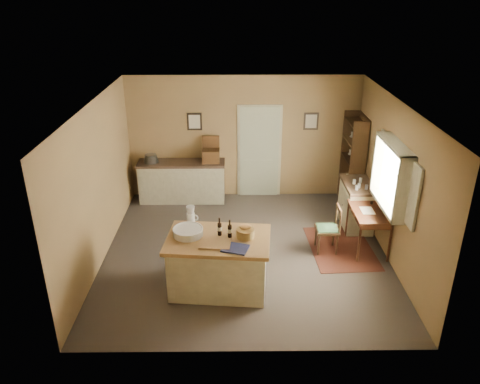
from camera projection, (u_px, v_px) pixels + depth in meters
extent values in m
plane|color=#4C413A|center=(246.00, 251.00, 8.45)|extent=(5.00, 5.00, 0.00)
cube|color=olive|center=(243.00, 138.00, 10.18)|extent=(5.00, 0.10, 2.70)
cube|color=olive|center=(251.00, 265.00, 5.62)|extent=(5.00, 0.10, 2.70)
cube|color=olive|center=(98.00, 184.00, 7.87)|extent=(0.10, 5.00, 2.70)
cube|color=olive|center=(393.00, 182.00, 7.92)|extent=(0.10, 5.00, 2.70)
plane|color=silver|center=(246.00, 104.00, 7.34)|extent=(5.00, 5.00, 0.00)
cube|color=#ADB697|center=(259.00, 151.00, 10.27)|extent=(0.97, 0.06, 2.11)
cube|color=black|center=(194.00, 122.00, 9.99)|extent=(0.32, 0.02, 0.38)
cube|color=beige|center=(194.00, 122.00, 9.98)|extent=(0.24, 0.01, 0.30)
cube|color=black|center=(311.00, 121.00, 10.02)|extent=(0.32, 0.02, 0.38)
cube|color=beige|center=(311.00, 121.00, 10.01)|extent=(0.24, 0.01, 0.30)
cube|color=beige|center=(387.00, 205.00, 7.87)|extent=(0.25, 1.32, 0.06)
cube|color=beige|center=(395.00, 145.00, 7.44)|extent=(0.25, 1.32, 0.06)
cube|color=white|center=(398.00, 176.00, 7.66)|extent=(0.01, 1.20, 1.00)
cube|color=beige|center=(414.00, 197.00, 6.91)|extent=(0.04, 0.35, 1.00)
cube|color=beige|center=(382.00, 159.00, 8.40)|extent=(0.04, 0.35, 1.00)
cube|color=beige|center=(219.00, 265.00, 7.28)|extent=(1.54, 1.04, 0.85)
cube|color=#91633C|center=(218.00, 240.00, 7.10)|extent=(1.65, 1.16, 0.06)
cylinder|color=white|center=(188.00, 232.00, 7.14)|extent=(0.46, 0.46, 0.11)
cube|color=#91633C|center=(215.00, 244.00, 6.90)|extent=(0.48, 0.36, 0.03)
cube|color=black|center=(235.00, 248.00, 6.78)|extent=(0.43, 0.39, 0.02)
cylinder|color=olive|center=(245.00, 233.00, 7.07)|extent=(0.27, 0.27, 0.14)
cylinder|color=black|center=(220.00, 227.00, 7.11)|extent=(0.06, 0.06, 0.29)
cylinder|color=black|center=(230.00, 229.00, 7.05)|extent=(0.06, 0.06, 0.29)
cube|color=beige|center=(182.00, 182.00, 10.27)|extent=(1.84, 0.51, 0.85)
cube|color=#332319|center=(181.00, 163.00, 10.08)|extent=(1.88, 0.54, 0.05)
cube|color=#472B14|center=(211.00, 156.00, 10.02)|extent=(0.37, 0.28, 0.28)
cylinder|color=#59544F|center=(151.00, 158.00, 10.03)|extent=(0.31, 0.31, 0.18)
cube|color=#451D10|center=(341.00, 248.00, 8.56)|extent=(1.18, 1.66, 0.01)
cube|color=#381B0F|center=(370.00, 211.00, 8.26)|extent=(0.61, 0.99, 0.03)
cube|color=#381B0F|center=(370.00, 215.00, 8.29)|extent=(0.55, 0.93, 0.10)
cube|color=silver|center=(367.00, 210.00, 8.25)|extent=(0.22, 0.30, 0.01)
cylinder|color=black|center=(372.00, 203.00, 8.49)|extent=(0.05, 0.05, 0.05)
cylinder|color=#381B0F|center=(359.00, 244.00, 8.00)|extent=(0.04, 0.04, 0.72)
cylinder|color=#381B0F|center=(390.00, 243.00, 8.01)|extent=(0.04, 0.04, 0.72)
cylinder|color=#381B0F|center=(347.00, 219.00, 8.83)|extent=(0.04, 0.04, 0.72)
cylinder|color=#381B0F|center=(375.00, 219.00, 8.84)|extent=(0.04, 0.04, 0.72)
cube|color=beige|center=(356.00, 206.00, 9.19)|extent=(0.51, 0.94, 0.85)
cube|color=#332319|center=(359.00, 185.00, 9.01)|extent=(0.54, 0.98, 0.05)
cylinder|color=silver|center=(359.00, 185.00, 8.85)|extent=(0.22, 0.22, 0.09)
cube|color=#301F11|center=(358.00, 168.00, 9.51)|extent=(0.33, 0.04, 1.97)
cube|color=#301F11|center=(348.00, 154.00, 10.28)|extent=(0.33, 0.04, 1.97)
cube|color=#301F11|center=(360.00, 161.00, 9.89)|extent=(0.02, 0.89, 1.97)
cube|color=#301F11|center=(349.00, 201.00, 10.28)|extent=(0.33, 0.85, 0.03)
cube|color=#301F11|center=(351.00, 180.00, 10.08)|extent=(0.33, 0.85, 0.03)
cube|color=#301F11|center=(353.00, 159.00, 9.87)|extent=(0.33, 0.85, 0.03)
cube|color=#301F11|center=(355.00, 141.00, 9.71)|extent=(0.33, 0.85, 0.03)
cube|color=#301F11|center=(357.00, 123.00, 9.55)|extent=(0.33, 0.85, 0.03)
cylinder|color=white|center=(353.00, 156.00, 9.85)|extent=(0.12, 0.12, 0.11)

